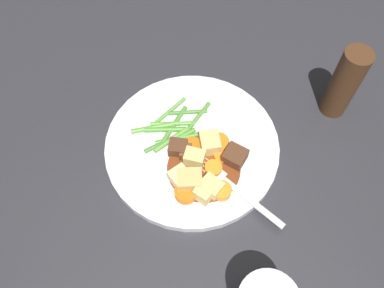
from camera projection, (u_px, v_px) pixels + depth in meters
The scene contains 32 objects.
ground_plane at pixel (192, 149), 0.66m from camera, with size 3.00×3.00×0.00m, color #2D2D33.
dinner_plate at pixel (192, 146), 0.65m from camera, with size 0.29×0.29×0.02m, color white.
stew_sauce at pixel (204, 168), 0.62m from camera, with size 0.12×0.12×0.00m, color brown.
carrot_slice_0 at pixel (186, 193), 0.60m from camera, with size 0.03×0.03×0.01m, color orange.
carrot_slice_1 at pixel (222, 156), 0.63m from camera, with size 0.03×0.03×0.01m, color orange.
carrot_slice_2 at pixel (222, 191), 0.60m from camera, with size 0.03×0.03×0.01m, color orange.
carrot_slice_3 at pixel (213, 168), 0.62m from camera, with size 0.03×0.03×0.01m, color orange.
carrot_slice_4 at pixel (218, 143), 0.64m from camera, with size 0.04×0.04×0.01m, color orange.
carrot_slice_5 at pixel (200, 185), 0.61m from camera, with size 0.03×0.03×0.01m, color orange.
carrot_slice_6 at pixel (194, 146), 0.64m from camera, with size 0.03×0.03×0.01m, color orange.
potato_chunk_0 at pixel (190, 181), 0.60m from camera, with size 0.04×0.03×0.03m, color #DBBC6B.
potato_chunk_1 at pixel (204, 193), 0.59m from camera, with size 0.03×0.03×0.03m, color #E5CC7A.
potato_chunk_2 at pixel (210, 143), 0.63m from camera, with size 0.03×0.04×0.03m, color #E5CC7A.
potato_chunk_3 at pixel (179, 176), 0.61m from camera, with size 0.03×0.03×0.02m, color #EAD68C.
potato_chunk_4 at pixel (197, 158), 0.62m from camera, with size 0.02×0.03×0.03m, color #E5CC7A.
potato_chunk_5 at pixel (212, 186), 0.60m from camera, with size 0.03×0.03×0.02m, color #E5CC7A.
meat_chunk_0 at pixel (235, 156), 0.62m from camera, with size 0.03×0.03×0.02m, color #56331E.
meat_chunk_1 at pixel (186, 152), 0.63m from camera, with size 0.03×0.02×0.02m, color brown.
meat_chunk_2 at pixel (178, 148), 0.63m from camera, with size 0.03×0.03×0.02m, color #56331E.
green_bean_0 at pixel (179, 138), 0.65m from camera, with size 0.01×0.01×0.08m, color #599E38.
green_bean_1 at pixel (189, 112), 0.67m from camera, with size 0.01×0.01×0.07m, color #4C8E33.
green_bean_2 at pixel (165, 130), 0.66m from camera, with size 0.01×0.01×0.07m, color #599E38.
green_bean_3 at pixel (156, 127), 0.66m from camera, with size 0.01×0.01×0.08m, color #66AD42.
green_bean_4 at pixel (182, 136), 0.65m from camera, with size 0.01×0.01×0.05m, color #599E38.
green_bean_5 at pixel (198, 118), 0.67m from camera, with size 0.01×0.01×0.07m, color #599E38.
green_bean_6 at pixel (169, 112), 0.68m from camera, with size 0.01×0.01×0.08m, color #66AD42.
green_bean_7 at pixel (171, 140), 0.65m from camera, with size 0.01×0.01×0.07m, color #66AD42.
green_bean_8 at pixel (173, 124), 0.66m from camera, with size 0.01×0.01×0.08m, color #66AD42.
green_bean_9 at pixel (166, 141), 0.65m from camera, with size 0.01×0.01×0.08m, color #4C8E33.
green_bean_10 at pixel (174, 125), 0.66m from camera, with size 0.01×0.01×0.08m, color #599E38.
fork at pixel (234, 188), 0.61m from camera, with size 0.14×0.13×0.00m.
pepper_mill at pixel (344, 83), 0.64m from camera, with size 0.05×0.05×0.14m, color #4C2D19.
Camera 1 is at (0.32, -0.04, 0.58)m, focal length 36.96 mm.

